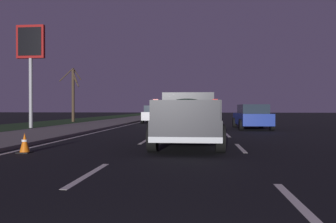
{
  "coord_description": "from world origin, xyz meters",
  "views": [
    {
      "loc": [
        -1.1,
        -0.43,
        1.3
      ],
      "look_at": [
        11.23,
        0.79,
        1.18
      ],
      "focal_mm": 34.67,
      "sensor_mm": 36.0,
      "label": 1
    }
  ],
  "objects_px": {
    "sedan_blue": "(252,116)",
    "traffic_cone_near": "(25,143)",
    "sedan_silver": "(155,114)",
    "pickup_truck": "(188,117)",
    "gas_price_sign": "(31,51)",
    "bare_tree_far": "(73,93)"
  },
  "relations": [
    {
      "from": "sedan_blue",
      "to": "traffic_cone_near",
      "type": "height_order",
      "value": "sedan_blue"
    },
    {
      "from": "sedan_silver",
      "to": "traffic_cone_near",
      "type": "bearing_deg",
      "value": 176.85
    },
    {
      "from": "traffic_cone_near",
      "to": "sedan_silver",
      "type": "bearing_deg",
      "value": -3.15
    },
    {
      "from": "sedan_silver",
      "to": "traffic_cone_near",
      "type": "height_order",
      "value": "sedan_silver"
    },
    {
      "from": "sedan_blue",
      "to": "traffic_cone_near",
      "type": "bearing_deg",
      "value": 144.83
    },
    {
      "from": "pickup_truck",
      "to": "gas_price_sign",
      "type": "xyz_separation_m",
      "value": [
        9.08,
        10.77,
        4.14
      ]
    },
    {
      "from": "gas_price_sign",
      "to": "traffic_cone_near",
      "type": "bearing_deg",
      "value": -152.11
    },
    {
      "from": "sedan_blue",
      "to": "traffic_cone_near",
      "type": "xyz_separation_m",
      "value": [
        -11.89,
        8.38,
        -0.5
      ]
    },
    {
      "from": "bare_tree_far",
      "to": "traffic_cone_near",
      "type": "distance_m",
      "value": 22.48
    },
    {
      "from": "pickup_truck",
      "to": "bare_tree_far",
      "type": "bearing_deg",
      "value": 32.11
    },
    {
      "from": "pickup_truck",
      "to": "sedan_blue",
      "type": "distance_m",
      "value": 10.15
    },
    {
      "from": "pickup_truck",
      "to": "bare_tree_far",
      "type": "relative_size",
      "value": 1.04
    },
    {
      "from": "sedan_silver",
      "to": "sedan_blue",
      "type": "distance_m",
      "value": 10.78
    },
    {
      "from": "sedan_silver",
      "to": "traffic_cone_near",
      "type": "relative_size",
      "value": 7.6
    },
    {
      "from": "sedan_silver",
      "to": "traffic_cone_near",
      "type": "xyz_separation_m",
      "value": [
        -19.84,
        1.09,
        -0.5
      ]
    },
    {
      "from": "traffic_cone_near",
      "to": "bare_tree_far",
      "type": "bearing_deg",
      "value": 18.49
    },
    {
      "from": "gas_price_sign",
      "to": "traffic_cone_near",
      "type": "xyz_separation_m",
      "value": [
        -11.52,
        -6.1,
        -4.84
      ]
    },
    {
      "from": "sedan_silver",
      "to": "gas_price_sign",
      "type": "bearing_deg",
      "value": 139.16
    },
    {
      "from": "bare_tree_far",
      "to": "traffic_cone_near",
      "type": "relative_size",
      "value": 9.03
    },
    {
      "from": "pickup_truck",
      "to": "sedan_silver",
      "type": "distance_m",
      "value": 17.76
    },
    {
      "from": "traffic_cone_near",
      "to": "sedan_blue",
      "type": "bearing_deg",
      "value": -35.17
    },
    {
      "from": "gas_price_sign",
      "to": "bare_tree_far",
      "type": "xyz_separation_m",
      "value": [
        9.67,
        0.99,
        -2.36
      ]
    }
  ]
}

